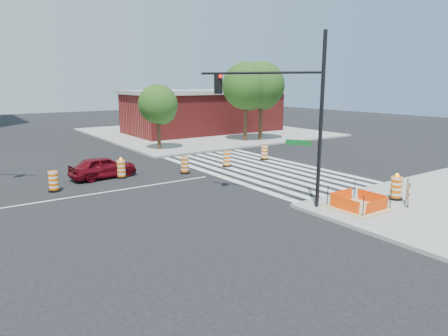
{
  "coord_description": "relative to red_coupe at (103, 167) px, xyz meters",
  "views": [
    {
      "loc": [
        -4.84,
        -19.1,
        5.3
      ],
      "look_at": [
        5.55,
        -4.0,
        1.4
      ],
      "focal_mm": 32.0,
      "sensor_mm": 36.0,
      "label": 1
    }
  ],
  "objects": [
    {
      "name": "ground",
      "position": [
        -2.07,
        -3.1,
        -0.64
      ],
      "size": [
        120.0,
        120.0,
        0.0
      ],
      "primitive_type": "plane",
      "color": "black",
      "rests_on": "ground"
    },
    {
      "name": "sidewalk_ne",
      "position": [
        15.93,
        14.9,
        -0.56
      ],
      "size": [
        22.0,
        22.0,
        0.15
      ],
      "primitive_type": "cube",
      "color": "gray",
      "rests_on": "ground"
    },
    {
      "name": "crosswalk_east",
      "position": [
        8.88,
        -3.1,
        -0.63
      ],
      "size": [
        6.75,
        13.5,
        0.01
      ],
      "color": "silver",
      "rests_on": "ground"
    },
    {
      "name": "lane_centerline",
      "position": [
        -2.07,
        -3.1,
        -0.63
      ],
      "size": [
        14.0,
        0.12,
        0.01
      ],
      "primitive_type": "cube",
      "color": "silver",
      "rests_on": "ground"
    },
    {
      "name": "excavation_pit",
      "position": [
        6.93,
        -12.1,
        -0.41
      ],
      "size": [
        2.2,
        2.2,
        0.9
      ],
      "color": "tan",
      "rests_on": "ground"
    },
    {
      "name": "brick_storefront",
      "position": [
        15.93,
        14.9,
        1.68
      ],
      "size": [
        16.5,
        8.5,
        4.6
      ],
      "color": "maroon",
      "rests_on": "ground"
    },
    {
      "name": "red_coupe",
      "position": [
        0.0,
        0.0,
        0.0
      ],
      "size": [
        3.87,
        1.9,
        1.27
      ],
      "primitive_type": "imported",
      "rotation": [
        0.0,
        0.0,
        1.68
      ],
      "color": "#5F0811",
      "rests_on": "ground"
    },
    {
      "name": "signal_pole_se",
      "position": [
        4.79,
        -9.74,
        3.8
      ],
      "size": [
        3.01,
        4.68,
        7.2
      ],
      "rotation": [
        0.0,
        0.0,
        2.13
      ],
      "color": "black",
      "rests_on": "ground"
    },
    {
      "name": "pit_drum",
      "position": [
        9.34,
        -12.28,
        0.02
      ],
      "size": [
        0.62,
        0.62,
        1.21
      ],
      "color": "black",
      "rests_on": "ground"
    },
    {
      "name": "barricade",
      "position": [
        8.97,
        -13.07,
        0.11
      ],
      "size": [
        0.77,
        0.58,
        1.08
      ],
      "rotation": [
        0.0,
        0.0,
        0.63
      ],
      "color": "#EA6204",
      "rests_on": "ground"
    },
    {
      "name": "tree_north_c",
      "position": [
        6.74,
        6.73,
        2.88
      ],
      "size": [
        3.11,
        3.08,
        5.24
      ],
      "color": "#382314",
      "rests_on": "ground"
    },
    {
      "name": "tree_north_d",
      "position": [
        15.43,
        6.77,
        4.19
      ],
      "size": [
        4.23,
        4.23,
        7.19
      ],
      "color": "#382314",
      "rests_on": "ground"
    },
    {
      "name": "tree_north_e",
      "position": [
        16.92,
        6.42,
        4.26
      ],
      "size": [
        4.29,
        4.29,
        7.29
      ],
      "color": "#382314",
      "rests_on": "ground"
    },
    {
      "name": "median_drum_3",
      "position": [
        -2.97,
        -1.48,
        -0.16
      ],
      "size": [
        0.6,
        0.6,
        1.02
      ],
      "color": "black",
      "rests_on": "ground"
    },
    {
      "name": "median_drum_4",
      "position": [
        0.84,
        -0.61,
        -0.15
      ],
      "size": [
        0.6,
        0.6,
        1.18
      ],
      "color": "black",
      "rests_on": "ground"
    },
    {
      "name": "median_drum_5",
      "position": [
        4.41,
        -1.61,
        -0.16
      ],
      "size": [
        0.6,
        0.6,
        1.02
      ],
      "color": "black",
      "rests_on": "ground"
    },
    {
      "name": "median_drum_6",
      "position": [
        7.61,
        -1.44,
        -0.16
      ],
      "size": [
        0.6,
        0.6,
        1.02
      ],
      "color": "black",
      "rests_on": "ground"
    },
    {
      "name": "median_drum_7",
      "position": [
        11.16,
        -1.0,
        -0.16
      ],
      "size": [
        0.6,
        0.6,
        1.02
      ],
      "color": "black",
      "rests_on": "ground"
    }
  ]
}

